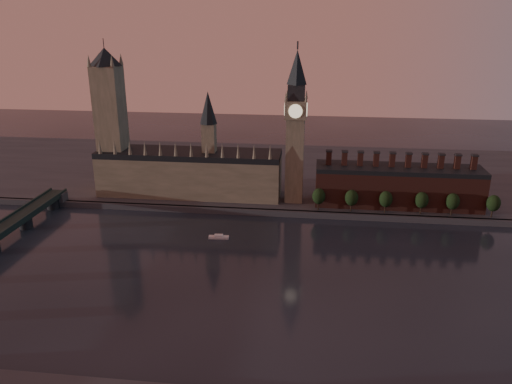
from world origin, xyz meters
TOP-DOWN VIEW (x-y plane):
  - ground at (0.00, 0.00)m, footprint 900.00×900.00m
  - north_bank at (0.00, 178.04)m, footprint 900.00×182.00m
  - palace_of_westminster at (-64.41, 114.91)m, footprint 130.00×30.30m
  - victoria_tower at (-120.00, 115.00)m, footprint 24.00×24.00m
  - big_ben at (10.00, 110.00)m, footprint 15.00×15.00m
  - chimney_block at (80.00, 110.00)m, footprint 110.00×25.00m
  - embankment_tree_0 at (27.15, 94.36)m, footprint 8.60×8.60m
  - embankment_tree_1 at (48.55, 93.90)m, footprint 8.60×8.60m
  - embankment_tree_2 at (70.54, 94.03)m, footprint 8.60×8.60m
  - embankment_tree_3 at (93.39, 94.80)m, footprint 8.60×8.60m
  - embankment_tree_4 at (112.71, 94.68)m, footprint 8.60×8.60m
  - embankment_tree_5 at (137.67, 94.32)m, footprint 8.60×8.60m
  - river_boat at (-31.90, 50.13)m, footprint 12.23×4.25m

SIDE VIEW (x-z plane):
  - ground at x=0.00m, z-range 0.00..0.00m
  - river_boat at x=-31.90m, z-range -0.28..2.12m
  - north_bank at x=0.00m, z-range 0.00..4.00m
  - embankment_tree_0 at x=27.15m, z-range 6.03..20.91m
  - embankment_tree_1 at x=48.55m, z-range 6.03..20.91m
  - embankment_tree_2 at x=70.54m, z-range 6.03..20.91m
  - embankment_tree_3 at x=93.39m, z-range 6.03..20.91m
  - embankment_tree_4 at x=112.71m, z-range 6.03..20.91m
  - embankment_tree_5 at x=137.67m, z-range 6.03..20.91m
  - chimney_block at x=80.00m, z-range -0.68..36.32m
  - palace_of_westminster at x=-64.41m, z-range -15.37..58.63m
  - big_ben at x=10.00m, z-range 3.33..110.33m
  - victoria_tower at x=-120.00m, z-range 5.09..113.09m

